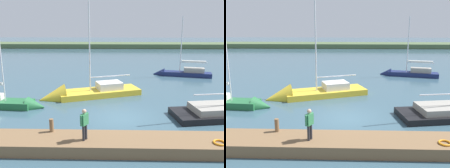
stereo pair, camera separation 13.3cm
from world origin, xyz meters
The scene contains 9 objects.
ground_plane centered at (0.00, 0.00, 0.00)m, with size 200.00×200.00×0.00m, color #385666.
far_shoreline centered at (0.00, -52.43, 0.00)m, with size 180.00×8.00×2.40m, color #4C603D.
dock_pier centered at (0.00, 4.63, 0.33)m, with size 26.43×2.16×0.65m, color brown.
mooring_post_near centered at (3.96, 3.87, 1.03)m, with size 0.24×0.24×0.75m, color brown.
life_ring_buoy centered at (-4.96, 5.06, 0.70)m, with size 0.66×0.66×0.10m, color orange.
sailboat_far_left centered at (-7.59, -14.93, 0.21)m, with size 7.40×3.31×8.11m.
sailboat_outer_mooring centered at (3.61, -5.14, 0.13)m, with size 9.54×5.62×11.49m.
sailboat_mid_channel centered at (9.21, -2.12, 0.20)m, with size 6.92×2.09×7.38m.
person_on_dock centered at (1.96, 4.85, 1.64)m, with size 0.41×0.58×1.70m.
Camera 2 is at (0.05, 16.95, 6.64)m, focal length 40.43 mm.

